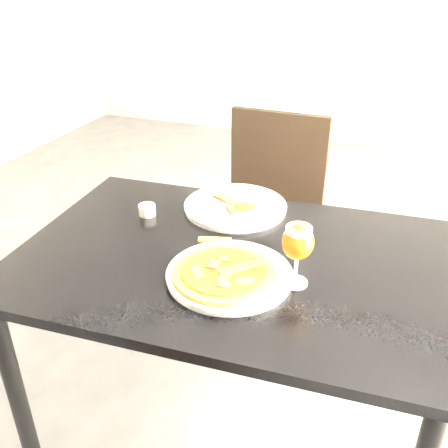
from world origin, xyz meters
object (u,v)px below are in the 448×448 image
at_px(chair_far, 267,218).
at_px(pizza, 224,272).
at_px(beer_glass, 298,243).
at_px(dining_table, 231,282).

height_order(chair_far, pizza, chair_far).
xyz_separation_m(chair_far, beer_glass, (0.29, -0.75, 0.36)).
height_order(pizza, beer_glass, beer_glass).
bearing_deg(beer_glass, chair_far, 110.91).
distance_m(chair_far, pizza, 0.85).
bearing_deg(beer_glass, dining_table, 161.15).
xyz_separation_m(dining_table, beer_glass, (0.20, -0.07, 0.21)).
relative_size(chair_far, beer_glass, 5.55).
height_order(dining_table, beer_glass, beer_glass).
xyz_separation_m(dining_table, chair_far, (-0.09, 0.68, -0.14)).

